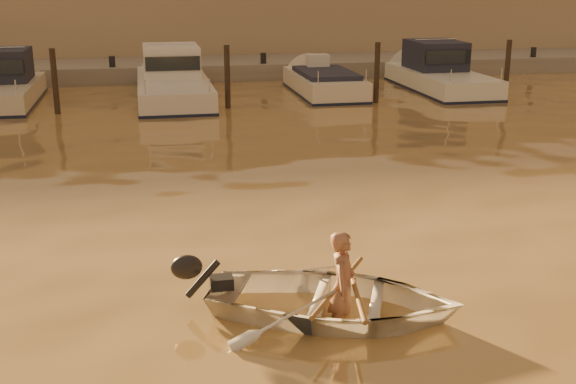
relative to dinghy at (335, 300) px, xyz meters
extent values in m
plane|color=olive|center=(0.62, 1.21, -0.21)|extent=(160.00, 160.00, 0.00)
imported|color=silver|center=(0.00, 0.00, 0.00)|extent=(3.82, 3.32, 0.66)
imported|color=#936049|center=(0.09, -0.04, 0.21)|extent=(0.52, 0.61, 1.44)
cylinder|color=brown|center=(0.23, -0.09, 0.21)|extent=(0.43, 2.08, 0.13)
cylinder|color=brown|center=(0.05, -0.02, 0.21)|extent=(1.17, 1.81, 0.13)
cylinder|color=#2D2319|center=(-4.88, 15.01, 0.69)|extent=(0.18, 0.18, 2.20)
cylinder|color=#2D2319|center=(0.42, 15.01, 0.69)|extent=(0.18, 0.18, 2.20)
cylinder|color=#2D2319|center=(5.42, 15.01, 0.69)|extent=(0.18, 0.18, 2.20)
cylinder|color=#2D2319|center=(10.12, 15.01, 0.69)|extent=(0.18, 0.18, 2.20)
sphere|color=silver|center=(-0.59, 14.30, -0.11)|extent=(0.30, 0.30, 0.30)
sphere|color=#DA4F19|center=(3.36, 15.30, -0.11)|extent=(0.30, 0.30, 0.30)
sphere|color=white|center=(7.96, 14.62, -0.11)|extent=(0.30, 0.30, 0.30)
cube|color=gray|center=(0.62, 22.71, -0.06)|extent=(52.00, 4.00, 1.00)
cube|color=#9E8466|center=(0.62, 28.21, 2.19)|extent=(46.00, 7.00, 4.80)
camera|label=1|loc=(-2.21, -8.04, 3.96)|focal=45.00mm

